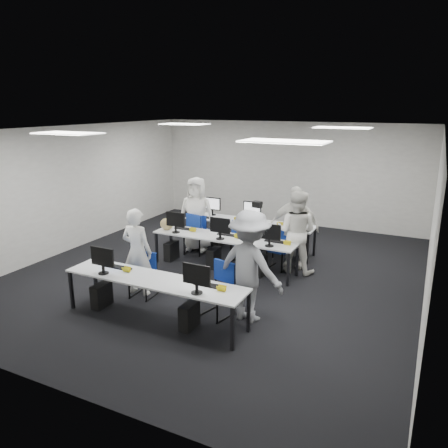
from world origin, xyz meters
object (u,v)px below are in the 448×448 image
at_px(chair_7, 281,251).
at_px(chair_3, 243,250).
at_px(desk_front, 154,282).
at_px(chair_2, 196,242).
at_px(photographer, 250,266).
at_px(desk_mid, 224,239).
at_px(student_1, 296,232).
at_px(student_2, 196,214).
at_px(chair_6, 244,245).
at_px(chair_4, 279,257).
at_px(student_3, 294,227).
at_px(chair_1, 217,299).
at_px(student_0, 137,252).
at_px(chair_0, 144,283).
at_px(chair_5, 200,239).

bearing_deg(chair_7, chair_3, -179.40).
bearing_deg(desk_front, chair_2, 108.32).
distance_m(desk_front, chair_2, 3.45).
xyz_separation_m(chair_3, photographer, (1.21, -2.54, 0.67)).
bearing_deg(desk_mid, chair_7, 41.47).
distance_m(chair_3, student_1, 1.41).
relative_size(student_2, photographer, 0.97).
xyz_separation_m(chair_6, student_1, (1.34, -0.32, 0.59)).
height_order(chair_2, chair_4, chair_2).
bearing_deg(chair_6, photographer, -68.09).
relative_size(chair_6, student_3, 0.52).
xyz_separation_m(chair_1, chair_7, (0.16, 2.90, -0.00)).
bearing_deg(chair_1, photographer, 24.79).
distance_m(student_1, student_3, 0.28).
xyz_separation_m(student_0, student_1, (2.33, 2.39, 0.06)).
bearing_deg(chair_1, chair_4, 98.93).
bearing_deg(chair_7, chair_1, -109.62).
relative_size(desk_front, photographer, 1.71).
xyz_separation_m(chair_2, student_1, (2.51, -0.12, 0.61)).
relative_size(chair_0, student_2, 0.45).
xyz_separation_m(chair_5, student_1, (2.47, -0.25, 0.58)).
xyz_separation_m(student_0, student_3, (2.20, 2.64, 0.07)).
xyz_separation_m(chair_2, student_2, (-0.09, 0.21, 0.62)).
bearing_deg(chair_2, chair_5, 66.57).
height_order(chair_3, student_0, student_0).
bearing_deg(chair_3, chair_6, 124.04).
distance_m(desk_mid, student_2, 1.47).
bearing_deg(chair_1, chair_7, 100.65).
distance_m(desk_front, chair_4, 3.36).
bearing_deg(chair_5, desk_front, -60.76).
bearing_deg(chair_1, chair_0, -169.30).
bearing_deg(student_3, chair_3, 177.51).
xyz_separation_m(chair_4, chair_5, (-2.10, 0.23, 0.04)).
distance_m(chair_1, student_1, 2.67).
distance_m(chair_0, chair_4, 3.06).
xyz_separation_m(desk_mid, chair_1, (0.85, -2.00, -0.39)).
height_order(chair_1, student_1, student_1).
distance_m(desk_front, desk_mid, 2.60).
xyz_separation_m(chair_1, chair_4, (0.22, 2.56, -0.03)).
bearing_deg(chair_5, photographer, -35.69).
distance_m(chair_4, student_2, 2.34).
xyz_separation_m(desk_mid, photographer, (1.39, -1.90, 0.26)).
relative_size(chair_3, student_0, 0.50).
bearing_deg(chair_4, student_3, 52.84).
distance_m(desk_mid, chair_6, 0.94).
bearing_deg(student_1, chair_2, -1.72).
bearing_deg(desk_front, student_3, 68.90).
height_order(chair_3, student_1, student_1).
relative_size(chair_1, chair_4, 1.11).
bearing_deg(chair_5, chair_2, -95.19).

